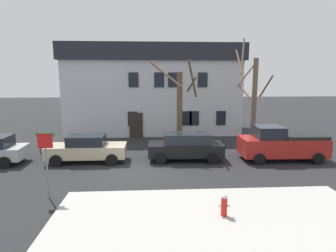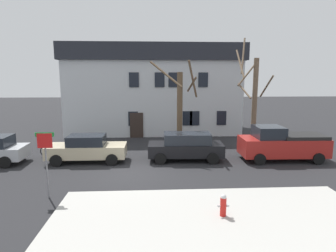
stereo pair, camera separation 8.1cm
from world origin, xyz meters
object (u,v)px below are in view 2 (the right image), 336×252
Objects in this scene: building_main at (154,88)px; pickup_truck_red at (282,144)px; tree_bare_mid at (253,97)px; car_beige_sedan at (87,148)px; car_black_wagon at (186,146)px; fire_hydrant at (223,205)px; street_sign_pole at (46,153)px; bicycle_leaning at (55,150)px; tree_bare_near at (180,107)px.

building_main reaches higher than pickup_truck_red.
tree_bare_mid is at bearing 99.60° from pickup_truck_red.
tree_bare_mid reaches higher than car_beige_sedan.
car_black_wagon reaches higher than fire_hydrant.
tree_bare_mid is 14.55m from street_sign_pole.
fire_hydrant is (-5.38, -7.17, -0.48)m from pickup_truck_red.
car_beige_sedan is 2.80× the size of bicycle_leaning.
car_beige_sedan reaches higher than bicycle_leaning.
tree_bare_mid is 1.53× the size of pickup_truck_red.
fire_hydrant is at bearing -49.43° from car_beige_sedan.
building_main is 8.52m from tree_bare_near.
street_sign_pole is at bearing -130.03° from tree_bare_near.
pickup_truck_red reaches higher than fire_hydrant.
tree_bare_near is 1.34× the size of car_black_wagon.
pickup_truck_red is 6.36× the size of fire_hydrant.
bicycle_leaning is at bearing 147.16° from car_beige_sedan.
building_main is at bearing 97.39° from fire_hydrant.
car_black_wagon is at bearing -146.89° from tree_bare_mid.
tree_bare_near is 6.80m from pickup_truck_red.
fire_hydrant is at bearing -86.36° from tree_bare_near.
car_black_wagon is 5.65× the size of fire_hydrant.
car_black_wagon reaches higher than bicycle_leaning.
car_black_wagon is 2.77× the size of bicycle_leaning.
building_main is at bearing 101.68° from tree_bare_near.
car_black_wagon is at bearing -85.87° from tree_bare_near.
car_beige_sedan is 1.01× the size of car_black_wagon.
car_black_wagon is (-5.21, -3.40, -2.73)m from tree_bare_mid.
tree_bare_near is at bearing -167.85° from tree_bare_mid.
pickup_truck_red is at bearing -2.59° from car_black_wagon.
building_main is 18.43m from fire_hydrant.
street_sign_pole is (-6.41, -5.20, 1.08)m from car_black_wagon.
bicycle_leaning is (-1.95, 6.80, -1.59)m from street_sign_pole.
pickup_truck_red is (5.99, -2.51, -2.01)m from tree_bare_near.
car_black_wagon is at bearing -79.91° from building_main.
car_beige_sedan is at bearing 130.57° from fire_hydrant.
car_beige_sedan is at bearing -32.84° from bicycle_leaning.
bicycle_leaning is at bearing -125.98° from building_main.
car_black_wagon is (1.87, -10.53, -3.09)m from building_main.
car_beige_sedan is (-5.77, -2.21, -2.21)m from tree_bare_near.
street_sign_pole reaches higher than pickup_truck_red.
fire_hydrant is at bearing -45.68° from bicycle_leaning.
pickup_truck_red is 14.33m from bicycle_leaning.
building_main is 2.57× the size of tree_bare_near.
bicycle_leaning is at bearing -172.43° from tree_bare_mid.
street_sign_pole is at bearing 162.01° from fire_hydrant.
car_beige_sedan is at bearing -111.13° from building_main.
building_main is 16.50m from street_sign_pole.
pickup_truck_red is at bearing -7.46° from bicycle_leaning.
pickup_truck_red is at bearing -54.48° from building_main.
pickup_truck_red is 3.12× the size of bicycle_leaning.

